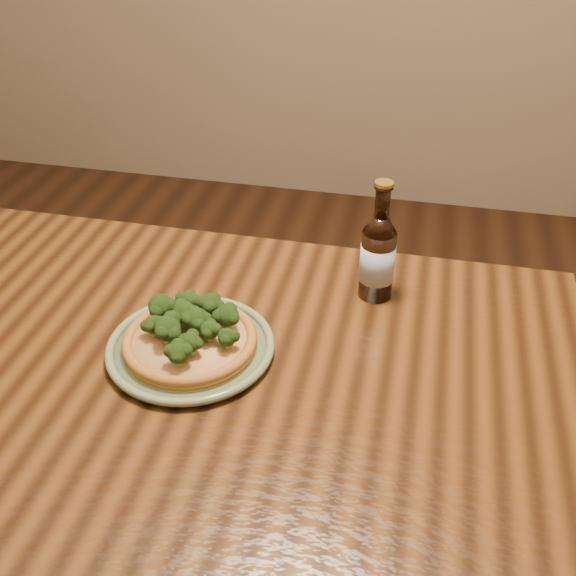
% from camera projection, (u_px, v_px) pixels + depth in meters
% --- Properties ---
extents(table, '(1.60, 0.90, 0.75)m').
position_uv_depth(table, '(83.00, 410.00, 1.11)').
color(table, '#4D2B10').
rests_on(table, ground).
extents(plate, '(0.27, 0.27, 0.02)m').
position_uv_depth(plate, '(191.00, 347.00, 1.08)').
color(plate, '#6E8058').
rests_on(plate, table).
extents(pizza, '(0.21, 0.21, 0.07)m').
position_uv_depth(pizza, '(190.00, 336.00, 1.07)').
color(pizza, '#A76A25').
rests_on(pizza, plate).
extents(beer_bottle, '(0.06, 0.06, 0.22)m').
position_uv_depth(beer_bottle, '(378.00, 256.00, 1.17)').
color(beer_bottle, black).
rests_on(beer_bottle, table).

